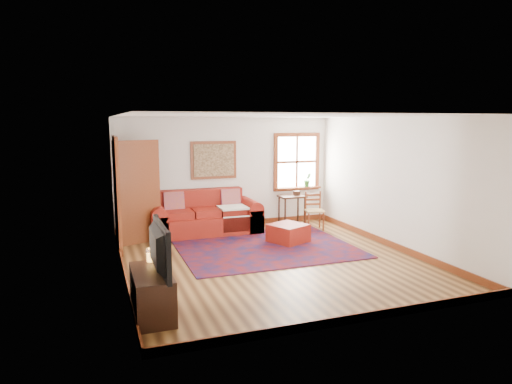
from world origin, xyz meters
name	(u,v)px	position (x,y,z in m)	size (l,w,h in m)	color
ground	(271,259)	(0.00, 0.00, 0.00)	(5.50, 5.50, 0.00)	#472913
room_envelope	(271,166)	(0.00, 0.02, 1.65)	(5.04, 5.54, 2.52)	silver
window	(298,168)	(1.78, 2.70, 1.31)	(1.18, 0.20, 1.38)	white
doorway	(130,192)	(-2.21, 1.78, 1.07)	(0.89, 1.08, 2.14)	black
framed_artwork	(214,160)	(-0.30, 2.71, 1.55)	(1.05, 0.07, 0.85)	brown
persian_rug	(266,247)	(0.19, 0.72, 0.01)	(3.28, 2.63, 0.02)	#5F0D0D
red_leather_sofa	(205,219)	(-0.63, 2.29, 0.31)	(2.38, 0.98, 0.93)	maroon
red_ottoman	(288,233)	(0.76, 0.95, 0.19)	(0.65, 0.65, 0.37)	maroon
side_table	(292,201)	(1.45, 2.32, 0.59)	(0.59, 0.44, 0.71)	#321B10
ladder_back_chair	(314,209)	(1.78, 1.83, 0.45)	(0.47, 0.45, 0.85)	tan
media_cabinet	(152,293)	(-2.25, -1.66, 0.28)	(0.46, 1.02, 0.56)	#321B10
television	(153,248)	(-2.23, -1.73, 0.88)	(1.09, 0.14, 0.63)	black
candle_hurricane	(151,255)	(-2.20, -1.24, 0.65)	(0.12, 0.12, 0.18)	silver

